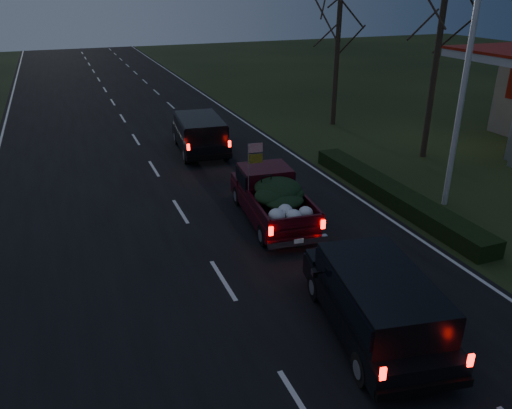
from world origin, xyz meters
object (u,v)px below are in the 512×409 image
object	(u,v)px
light_pole	(469,55)
pickup_truck	(272,195)
rear_suv	(378,298)
lead_suv	(200,131)

from	to	relation	value
light_pole	pickup_truck	size ratio (longest dim) A/B	1.83
light_pole	rear_suv	size ratio (longest dim) A/B	1.79
pickup_truck	rear_suv	xyz separation A→B (m)	(-0.28, -6.75, 0.10)
rear_suv	light_pole	bearing A→B (deg)	49.06
light_pole	lead_suv	xyz separation A→B (m)	(-6.85, 9.59, -4.39)
light_pole	lead_suv	world-z (taller)	light_pole
pickup_truck	rear_suv	distance (m)	6.76
light_pole	pickup_truck	world-z (taller)	light_pole
light_pole	rear_suv	xyz separation A→B (m)	(-6.91, -5.59, -4.43)
lead_suv	rear_suv	distance (m)	15.18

